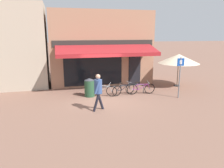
# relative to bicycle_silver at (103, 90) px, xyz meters

# --- Properties ---
(ground_plane) EXTENTS (160.00, 160.00, 0.00)m
(ground_plane) POSITION_rel_bicycle_silver_xyz_m (0.04, -0.71, -0.36)
(ground_plane) COLOR brown
(shop_front) EXTENTS (7.40, 4.87, 5.30)m
(shop_front) POSITION_rel_bicycle_silver_xyz_m (0.63, 3.84, 2.28)
(shop_front) COLOR #9E7056
(shop_front) RESTS_ON ground_plane
(neighbour_building) EXTENTS (5.71, 4.00, 5.71)m
(neighbour_building) POSITION_rel_bicycle_silver_xyz_m (-6.12, 4.36, 2.49)
(neighbour_building) COLOR tan
(neighbour_building) RESTS_ON ground_plane
(bike_rack_rail) EXTENTS (3.06, 0.04, 0.57)m
(bike_rack_rail) POSITION_rel_bicycle_silver_xyz_m (1.17, 0.07, 0.10)
(bike_rack_rail) COLOR #47494F
(bike_rack_rail) RESTS_ON ground_plane
(bicycle_silver) EXTENTS (1.59, 0.91, 0.83)m
(bicycle_silver) POSITION_rel_bicycle_silver_xyz_m (0.00, 0.00, 0.00)
(bicycle_silver) COLOR black
(bicycle_silver) RESTS_ON ground_plane
(bicycle_black) EXTENTS (1.58, 0.64, 0.79)m
(bicycle_black) POSITION_rel_bicycle_silver_xyz_m (1.27, -0.06, -0.01)
(bicycle_black) COLOR black
(bicycle_black) RESTS_ON ground_plane
(bicycle_purple) EXTENTS (1.79, 0.52, 0.83)m
(bicycle_purple) POSITION_rel_bicycle_silver_xyz_m (2.37, -0.19, -0.00)
(bicycle_purple) COLOR black
(bicycle_purple) RESTS_ON ground_plane
(pedestrian_adult) EXTENTS (0.62, 0.66, 1.84)m
(pedestrian_adult) POSITION_rel_bicycle_silver_xyz_m (-0.74, -2.38, 0.76)
(pedestrian_adult) COLOR black
(pedestrian_adult) RESTS_ON ground_plane
(litter_bin) EXTENTS (0.62, 0.62, 1.11)m
(litter_bin) POSITION_rel_bicycle_silver_xyz_m (-0.80, 0.15, 0.20)
(litter_bin) COLOR #23472D
(litter_bin) RESTS_ON ground_plane
(parking_sign) EXTENTS (0.44, 0.07, 2.40)m
(parking_sign) POSITION_rel_bicycle_silver_xyz_m (4.25, -1.43, 1.11)
(parking_sign) COLOR slate
(parking_sign) RESTS_ON ground_plane
(cafe_parasol) EXTENTS (2.87, 2.87, 2.30)m
(cafe_parasol) POSITION_rel_bicycle_silver_xyz_m (5.71, 1.21, 1.61)
(cafe_parasol) COLOR #4C3D2D
(cafe_parasol) RESTS_ON ground_plane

